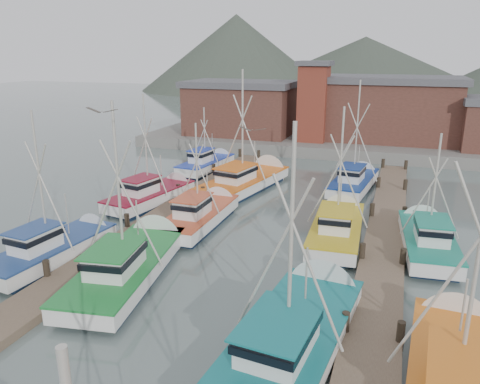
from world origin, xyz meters
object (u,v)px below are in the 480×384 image
(boat_4, at_px, (131,263))
(lookout_tower, at_px, (313,101))
(boat_12, at_px, (248,180))
(boat_8, at_px, (202,214))

(boat_4, bearing_deg, lookout_tower, 76.55)
(lookout_tower, height_order, boat_4, lookout_tower)
(boat_4, xyz_separation_m, boat_12, (0.55, 16.59, 0.00))
(lookout_tower, distance_m, boat_8, 25.75)
(lookout_tower, relative_size, boat_12, 0.78)
(boat_12, bearing_deg, boat_8, -79.75)
(boat_8, height_order, boat_12, boat_12)
(lookout_tower, bearing_deg, boat_8, -95.06)
(lookout_tower, distance_m, boat_4, 33.46)
(boat_4, bearing_deg, boat_8, 78.27)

